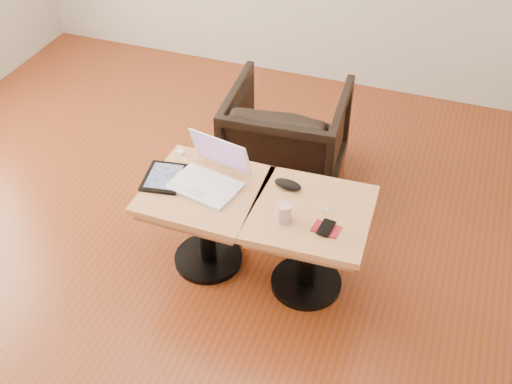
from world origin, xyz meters
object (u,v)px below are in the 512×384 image
(armchair, at_px, (286,137))
(laptop, at_px, (210,175))
(striped_cup, at_px, (284,213))
(side_table_right, at_px, (310,231))
(side_table_left, at_px, (205,207))

(armchair, bearing_deg, laptop, 74.39)
(striped_cup, height_order, armchair, armchair)
(side_table_right, distance_m, laptop, 0.60)
(side_table_left, distance_m, laptop, 0.19)
(laptop, bearing_deg, side_table_left, -97.08)
(striped_cup, distance_m, armchair, 1.06)
(laptop, xyz_separation_m, striped_cup, (0.46, -0.15, 0.00))
(side_table_right, height_order, armchair, armchair)
(side_table_right, bearing_deg, armchair, 112.22)
(side_table_left, relative_size, side_table_right, 0.98)
(side_table_left, relative_size, striped_cup, 6.16)
(striped_cup, relative_size, armchair, 0.13)
(side_table_right, bearing_deg, laptop, 173.43)
(striped_cup, bearing_deg, side_table_right, 45.26)
(laptop, relative_size, striped_cup, 4.13)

